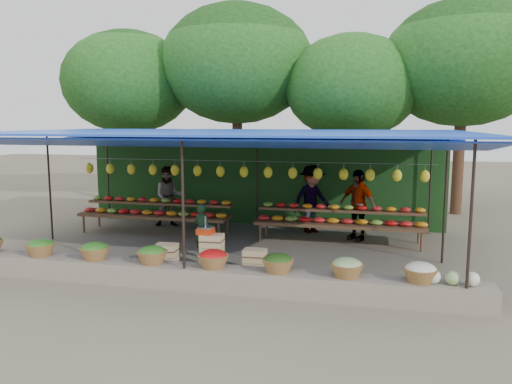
# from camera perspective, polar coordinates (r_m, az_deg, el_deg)

# --- Properties ---
(ground) EXTENTS (60.00, 60.00, 0.00)m
(ground) POSITION_cam_1_polar(r_m,az_deg,el_deg) (12.01, -3.06, -6.63)
(ground) COLOR brown
(ground) RESTS_ON ground
(stone_curb) EXTENTS (10.60, 0.55, 0.40)m
(stone_curb) POSITION_cam_1_polar(r_m,az_deg,el_deg) (9.45, -7.82, -9.53)
(stone_curb) COLOR #70665A
(stone_curb) RESTS_ON ground
(stall_canopy) EXTENTS (10.80, 6.60, 2.82)m
(stall_canopy) POSITION_cam_1_polar(r_m,az_deg,el_deg) (11.67, -3.08, 6.29)
(stall_canopy) COLOR black
(stall_canopy) RESTS_ON ground
(produce_baskets) EXTENTS (8.98, 0.58, 0.34)m
(produce_baskets) POSITION_cam_1_polar(r_m,az_deg,el_deg) (9.38, -8.44, -7.35)
(produce_baskets) COLOR brown
(produce_baskets) RESTS_ON stone_curb
(netting_backdrop) EXTENTS (10.60, 0.06, 2.50)m
(netting_backdrop) POSITION_cam_1_polar(r_m,az_deg,el_deg) (14.77, 0.34, 1.09)
(netting_backdrop) COLOR #1F4719
(netting_backdrop) RESTS_ON ground
(tree_row) EXTENTS (16.51, 5.50, 7.12)m
(tree_row) POSITION_cam_1_polar(r_m,az_deg,el_deg) (17.53, 4.21, 13.47)
(tree_row) COLOR #341B13
(tree_row) RESTS_ON ground
(fruit_table_left) EXTENTS (4.21, 0.95, 0.93)m
(fruit_table_left) POSITION_cam_1_polar(r_m,az_deg,el_deg) (13.98, -11.36, -2.14)
(fruit_table_left) COLOR #503420
(fruit_table_left) RESTS_ON ground
(fruit_table_right) EXTENTS (4.21, 0.95, 0.93)m
(fruit_table_right) POSITION_cam_1_polar(r_m,az_deg,el_deg) (12.75, 9.56, -3.07)
(fruit_table_right) COLOR #503420
(fruit_table_right) RESTS_ON ground
(crate_counter) EXTENTS (2.36, 0.36, 0.77)m
(crate_counter) POSITION_cam_1_polar(r_m,az_deg,el_deg) (10.32, -5.20, -7.33)
(crate_counter) COLOR tan
(crate_counter) RESTS_ON ground
(weighing_scale) EXTENTS (0.35, 0.35, 0.37)m
(weighing_scale) POSITION_cam_1_polar(r_m,az_deg,el_deg) (10.22, -5.79, -4.33)
(weighing_scale) COLOR red
(weighing_scale) RESTS_ON crate_counter
(vendor_seated) EXTENTS (0.52, 0.41, 1.24)m
(vendor_seated) POSITION_cam_1_polar(r_m,az_deg,el_deg) (11.28, -6.14, -4.39)
(vendor_seated) COLOR #17341E
(vendor_seated) RESTS_ON ground
(customer_left) EXTENTS (1.05, 0.96, 1.76)m
(customer_left) POSITION_cam_1_polar(r_m,az_deg,el_deg) (14.73, -9.89, -0.51)
(customer_left) COLOR slate
(customer_left) RESTS_ON ground
(customer_mid) EXTENTS (1.35, 1.33, 1.87)m
(customer_mid) POSITION_cam_1_polar(r_m,az_deg,el_deg) (13.77, 6.41, -0.81)
(customer_mid) COLOR slate
(customer_mid) RESTS_ON ground
(customer_right) EXTENTS (1.14, 0.98, 1.83)m
(customer_right) POSITION_cam_1_polar(r_m,az_deg,el_deg) (13.10, 11.51, -1.45)
(customer_right) COLOR slate
(customer_right) RESTS_ON ground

